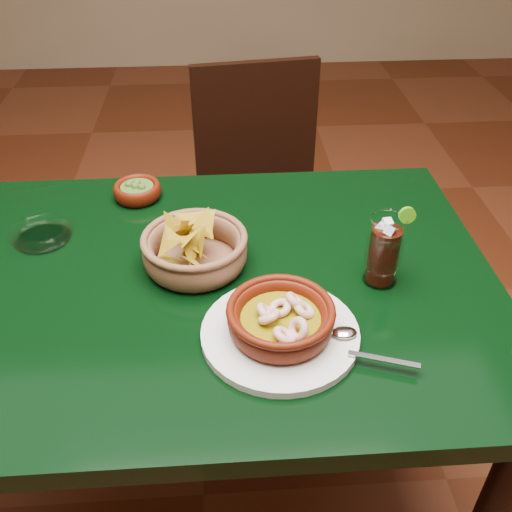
{
  "coord_description": "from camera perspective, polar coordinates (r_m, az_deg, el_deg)",
  "views": [
    {
      "loc": [
        0.08,
        -0.85,
        1.43
      ],
      "look_at": [
        0.14,
        -0.02,
        0.81
      ],
      "focal_mm": 40.0,
      "sensor_mm": 36.0,
      "label": 1
    }
  ],
  "objects": [
    {
      "name": "ground",
      "position": [
        1.67,
        -5.27,
        -22.68
      ],
      "size": [
        7.0,
        7.0,
        0.0
      ],
      "primitive_type": "plane",
      "color": "#471C0C",
      "rests_on": "ground"
    },
    {
      "name": "glass_ashtray",
      "position": [
        1.26,
        -20.66,
        2.16
      ],
      "size": [
        0.14,
        0.14,
        0.03
      ],
      "color": "white",
      "rests_on": "dining_table"
    },
    {
      "name": "dining_chair",
      "position": [
        1.82,
        0.73,
        5.69
      ],
      "size": [
        0.46,
        0.46,
        0.89
      ],
      "color": "black",
      "rests_on": "ground"
    },
    {
      "name": "guacamole_ramekin",
      "position": [
        1.34,
        -11.79,
        6.44
      ],
      "size": [
        0.13,
        0.13,
        0.04
      ],
      "color": "#450E04",
      "rests_on": "dining_table"
    },
    {
      "name": "chip_basket",
      "position": [
        1.1,
        -6.16,
        0.67
      ],
      "size": [
        0.24,
        0.24,
        0.14
      ],
      "color": "brown",
      "rests_on": "dining_table"
    },
    {
      "name": "dining_table",
      "position": [
        1.15,
        -7.06,
        -6.01
      ],
      "size": [
        1.2,
        0.8,
        0.75
      ],
      "color": "black",
      "rests_on": "ground"
    },
    {
      "name": "shrimp_plate",
      "position": [
        0.94,
        2.51,
        -6.68
      ],
      "size": [
        0.34,
        0.26,
        0.08
      ],
      "color": "silver",
      "rests_on": "dining_table"
    },
    {
      "name": "cola_drink",
      "position": [
        1.06,
        12.68,
        0.51
      ],
      "size": [
        0.14,
        0.14,
        0.16
      ],
      "color": "white",
      "rests_on": "dining_table"
    }
  ]
}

